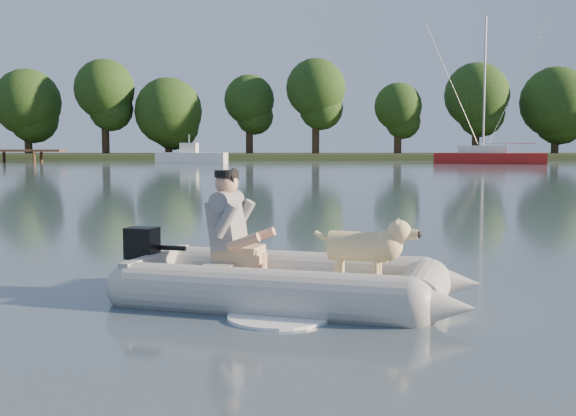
{
  "coord_description": "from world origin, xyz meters",
  "views": [
    {
      "loc": [
        -0.28,
        -6.07,
        1.44
      ],
      "look_at": [
        -0.11,
        1.72,
        0.75
      ],
      "focal_mm": 45.0,
      "sensor_mm": 36.0,
      "label": 1
    }
  ],
  "objects_px": {
    "dog": "(358,252)",
    "sailboat": "(489,157)",
    "dinghy": "(293,243)",
    "motorboat": "(192,150)",
    "man": "(229,221)"
  },
  "relations": [
    {
      "from": "dog",
      "to": "sailboat",
      "type": "distance_m",
      "value": 49.67
    },
    {
      "from": "dinghy",
      "to": "sailboat",
      "type": "distance_m",
      "value": 49.72
    },
    {
      "from": "dinghy",
      "to": "dog",
      "type": "height_order",
      "value": "dinghy"
    },
    {
      "from": "motorboat",
      "to": "dinghy",
      "type": "bearing_deg",
      "value": -75.62
    },
    {
      "from": "man",
      "to": "motorboat",
      "type": "distance_m",
      "value": 48.28
    },
    {
      "from": "dinghy",
      "to": "dog",
      "type": "bearing_deg",
      "value": 4.57
    },
    {
      "from": "dinghy",
      "to": "motorboat",
      "type": "distance_m",
      "value": 48.6
    },
    {
      "from": "man",
      "to": "dog",
      "type": "xyz_separation_m",
      "value": [
        1.18,
        -0.38,
        -0.24
      ]
    },
    {
      "from": "dinghy",
      "to": "sailboat",
      "type": "xyz_separation_m",
      "value": [
        15.98,
        47.09,
        -0.06
      ]
    },
    {
      "from": "dog",
      "to": "motorboat",
      "type": "xyz_separation_m",
      "value": [
        -6.84,
        48.33,
        0.56
      ]
    },
    {
      "from": "man",
      "to": "sailboat",
      "type": "bearing_deg",
      "value": 88.38
    },
    {
      "from": "man",
      "to": "dog",
      "type": "height_order",
      "value": "man"
    },
    {
      "from": "dog",
      "to": "motorboat",
      "type": "relative_size",
      "value": 0.16
    },
    {
      "from": "dog",
      "to": "sailboat",
      "type": "height_order",
      "value": "sailboat"
    },
    {
      "from": "dinghy",
      "to": "dog",
      "type": "xyz_separation_m",
      "value": [
        0.58,
        -0.14,
        -0.06
      ]
    }
  ]
}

